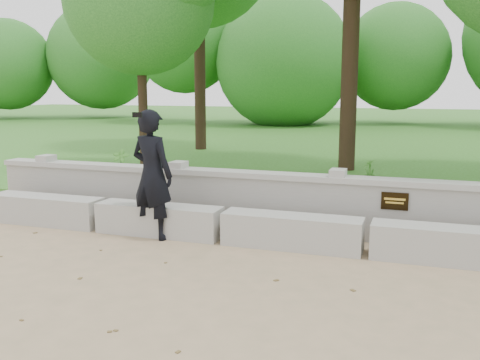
# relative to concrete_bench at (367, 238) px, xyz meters

# --- Properties ---
(ground) EXTENTS (80.00, 80.00, 0.00)m
(ground) POSITION_rel_concrete_bench_xyz_m (-0.00, -1.90, -0.22)
(ground) COLOR tan
(ground) RESTS_ON ground
(lawn) EXTENTS (40.00, 22.00, 0.25)m
(lawn) POSITION_rel_concrete_bench_xyz_m (-0.00, 12.10, -0.10)
(lawn) COLOR #315F16
(lawn) RESTS_ON ground
(concrete_bench) EXTENTS (11.90, 0.45, 0.45)m
(concrete_bench) POSITION_rel_concrete_bench_xyz_m (0.00, 0.00, 0.00)
(concrete_bench) COLOR #AAA8A1
(concrete_bench) RESTS_ON ground
(parapet_wall) EXTENTS (12.50, 0.35, 0.90)m
(parapet_wall) POSITION_rel_concrete_bench_xyz_m (0.00, 0.70, 0.24)
(parapet_wall) COLOR #A09E97
(parapet_wall) RESTS_ON ground
(man_main) EXTENTS (0.76, 0.69, 1.85)m
(man_main) POSITION_rel_concrete_bench_xyz_m (-3.00, -0.17, 0.70)
(man_main) COLOR black
(man_main) RESTS_ON ground
(shrub_a) EXTENTS (0.41, 0.33, 0.67)m
(shrub_a) POSITION_rel_concrete_bench_xyz_m (-5.15, 2.53, 0.36)
(shrub_a) COLOR #44842D
(shrub_a) RESTS_ON lawn
(shrub_d) EXTENTS (0.32, 0.35, 0.54)m
(shrub_d) POSITION_rel_concrete_bench_xyz_m (-0.32, 3.64, 0.29)
(shrub_d) COLOR #44842D
(shrub_d) RESTS_ON lawn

